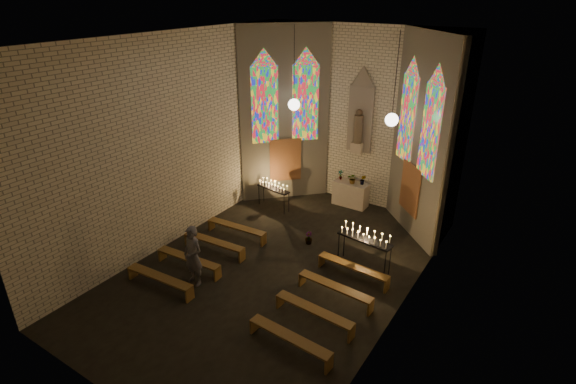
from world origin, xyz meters
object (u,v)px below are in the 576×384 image
object	(u,v)px
visitor	(193,256)
altar	(351,194)
votive_stand_left	(273,187)
votive_stand_right	(365,237)
aisle_flower_pot	(309,238)

from	to	relation	value
visitor	altar	bearing A→B (deg)	83.27
votive_stand_left	votive_stand_right	bearing A→B (deg)	-13.11
votive_stand_left	visitor	xyz separation A→B (m)	(0.87, -5.45, 0.02)
altar	votive_stand_left	world-z (taller)	votive_stand_left
aisle_flower_pot	visitor	bearing A→B (deg)	-114.37
aisle_flower_pot	votive_stand_left	size ratio (longest dim) A/B	0.30
votive_stand_left	aisle_flower_pot	bearing A→B (deg)	-23.27
altar	votive_stand_right	size ratio (longest dim) A/B	0.77
visitor	aisle_flower_pot	bearing A→B (deg)	71.25
aisle_flower_pot	visitor	xyz separation A→B (m)	(-1.73, -3.82, 0.72)
altar	visitor	xyz separation A→B (m)	(-1.61, -7.37, 0.45)
aisle_flower_pot	visitor	distance (m)	4.25
votive_stand_left	visitor	world-z (taller)	visitor
votive_stand_left	votive_stand_right	size ratio (longest dim) A/B	0.84
votive_stand_right	visitor	xyz separation A→B (m)	(-3.92, -3.52, -0.17)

